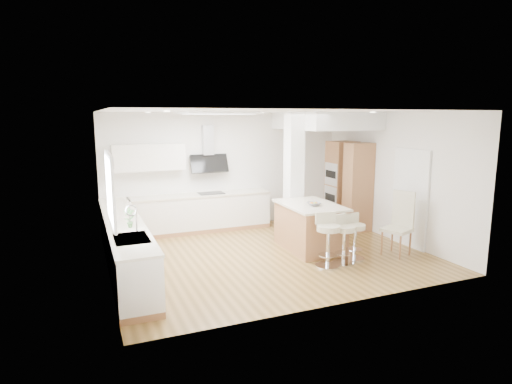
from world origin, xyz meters
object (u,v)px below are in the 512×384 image
bar_stool_b (343,237)px  bar_stool_c (354,234)px  bar_stool_a (328,237)px  dining_chair (400,221)px  peninsula (310,226)px

bar_stool_b → bar_stool_c: 0.38m
bar_stool_a → bar_stool_c: bearing=23.6°
dining_chair → bar_stool_a: bearing=162.0°
peninsula → bar_stool_c: size_ratio=1.81×
bar_stool_c → dining_chair: dining_chair is taller
bar_stool_a → bar_stool_b: (0.35, 0.02, -0.04)m
peninsula → dining_chair: 1.78m
bar_stool_c → dining_chair: size_ratio=0.69×
peninsula → bar_stool_b: size_ratio=1.73×
peninsula → bar_stool_c: 1.00m
bar_stool_a → bar_stool_b: bar_stool_a is taller
peninsula → bar_stool_c: (0.48, -0.88, 0.01)m
bar_stool_a → peninsula: bearing=88.7°
bar_stool_a → dining_chair: 1.71m
bar_stool_a → bar_stool_b: 0.35m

